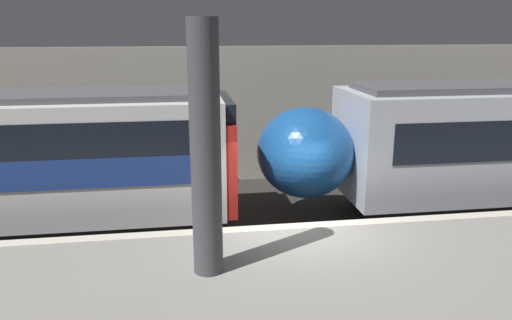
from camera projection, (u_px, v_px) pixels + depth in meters
name	position (u px, v px, depth m)	size (l,w,h in m)	color
ground_plane	(298.00, 269.00, 10.46)	(120.00, 120.00, 0.00)	#282623
platform	(337.00, 318.00, 7.80)	(40.00, 5.30, 1.04)	gray
station_rear_barrier	(253.00, 114.00, 16.11)	(50.00, 0.15, 4.33)	#B2AD9E
support_pillar_near	(206.00, 152.00, 7.70)	(0.48, 0.48, 4.04)	#47474C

